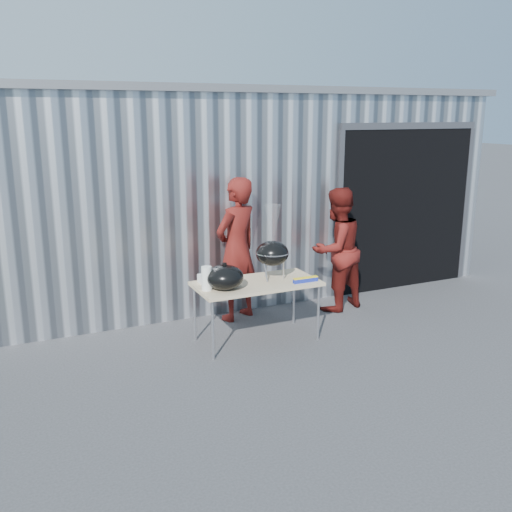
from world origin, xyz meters
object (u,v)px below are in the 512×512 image
person_cook (237,249)px  person_bystander (336,249)px  kettle_grill (272,246)px  folding_table (257,285)px

person_cook → person_bystander: size_ratio=1.11×
person_bystander → person_cook: bearing=-22.6°
kettle_grill → person_cook: person_cook is taller
folding_table → kettle_grill: kettle_grill is taller
folding_table → person_cook: 0.88m
folding_table → person_bystander: bearing=21.8°
folding_table → person_bystander: 1.65m
kettle_grill → person_cook: bearing=98.9°
folding_table → person_cook: size_ratio=0.78×
folding_table → person_cook: person_cook is taller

